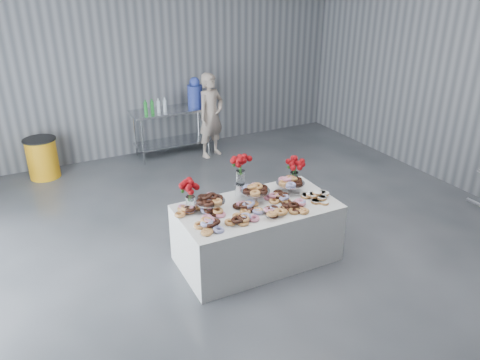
% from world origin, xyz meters
% --- Properties ---
extents(ground, '(9.00, 9.00, 0.00)m').
position_xyz_m(ground, '(0.00, 0.00, 0.00)').
color(ground, '#33353A').
rests_on(ground, ground).
extents(room_walls, '(8.04, 9.04, 4.02)m').
position_xyz_m(room_walls, '(-0.27, 0.07, 2.64)').
color(room_walls, slate).
rests_on(room_walls, ground).
extents(display_table, '(1.91, 1.02, 0.75)m').
position_xyz_m(display_table, '(0.03, 0.24, 0.38)').
color(display_table, silver).
rests_on(display_table, ground).
extents(prep_table, '(1.50, 0.60, 0.90)m').
position_xyz_m(prep_table, '(0.32, 4.10, 0.62)').
color(prep_table, silver).
rests_on(prep_table, ground).
extents(donut_mounds, '(1.81, 0.82, 0.09)m').
position_xyz_m(donut_mounds, '(0.03, 0.19, 0.80)').
color(donut_mounds, '#DE8C51').
rests_on(donut_mounds, display_table).
extents(cake_stand_left, '(0.36, 0.36, 0.17)m').
position_xyz_m(cake_stand_left, '(-0.52, 0.39, 0.89)').
color(cake_stand_left, silver).
rests_on(cake_stand_left, display_table).
extents(cake_stand_mid, '(0.36, 0.36, 0.17)m').
position_xyz_m(cake_stand_mid, '(0.08, 0.39, 0.89)').
color(cake_stand_mid, silver).
rests_on(cake_stand_mid, display_table).
extents(cake_stand_right, '(0.36, 0.36, 0.17)m').
position_xyz_m(cake_stand_right, '(0.58, 0.38, 0.89)').
color(cake_stand_right, silver).
rests_on(cake_stand_right, display_table).
extents(danish_pile, '(0.48, 0.48, 0.11)m').
position_xyz_m(danish_pile, '(0.77, 0.08, 0.81)').
color(danish_pile, white).
rests_on(danish_pile, display_table).
extents(bouquet_left, '(0.26, 0.26, 0.42)m').
position_xyz_m(bouquet_left, '(-0.72, 0.50, 1.05)').
color(bouquet_left, white).
rests_on(bouquet_left, display_table).
extents(bouquet_right, '(0.26, 0.26, 0.42)m').
position_xyz_m(bouquet_right, '(0.73, 0.53, 1.05)').
color(bouquet_right, white).
rests_on(bouquet_right, display_table).
extents(bouquet_center, '(0.26, 0.26, 0.57)m').
position_xyz_m(bouquet_center, '(-0.02, 0.59, 1.13)').
color(bouquet_center, silver).
rests_on(bouquet_center, display_table).
extents(water_jug, '(0.28, 0.28, 0.55)m').
position_xyz_m(water_jug, '(0.82, 4.10, 1.15)').
color(water_jug, blue).
rests_on(water_jug, prep_table).
extents(drink_bottles, '(0.54, 0.08, 0.27)m').
position_xyz_m(drink_bottles, '(-0.00, 4.00, 1.04)').
color(drink_bottles, '#268C33').
rests_on(drink_bottles, prep_table).
extents(person, '(0.67, 0.55, 1.59)m').
position_xyz_m(person, '(0.97, 3.71, 0.79)').
color(person, '#CC8C93').
rests_on(person, ground).
extents(trash_barrel, '(0.54, 0.54, 0.70)m').
position_xyz_m(trash_barrel, '(-2.03, 4.10, 0.35)').
color(trash_barrel, orange).
rests_on(trash_barrel, ground).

